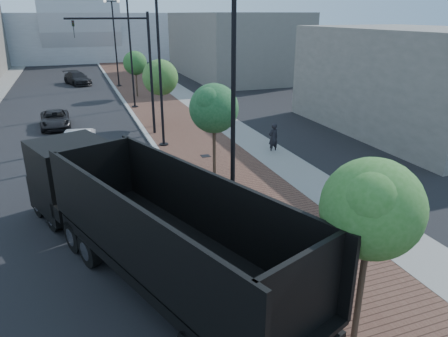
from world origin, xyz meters
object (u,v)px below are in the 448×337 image
object	(u,v)px
white_sedan	(78,144)
pedestrian	(273,138)
dump_truck	(111,209)
dark_car_mid	(55,119)

from	to	relation	value
white_sedan	pedestrian	size ratio (longest dim) A/B	2.32
dump_truck	dark_car_mid	size ratio (longest dim) A/B	3.15
dump_truck	white_sedan	world-z (taller)	dump_truck
white_sedan	dark_car_mid	xyz separation A→B (m)	(-1.40, 7.28, -0.09)
dump_truck	pedestrian	world-z (taller)	dump_truck
dump_truck	dark_car_mid	xyz separation A→B (m)	(-2.27, 18.65, -0.94)
white_sedan	dark_car_mid	bearing A→B (deg)	112.50
dump_truck	pedestrian	size ratio (longest dim) A/B	7.53
white_sedan	pedestrian	distance (m)	11.56
pedestrian	dark_car_mid	bearing A→B (deg)	-51.23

